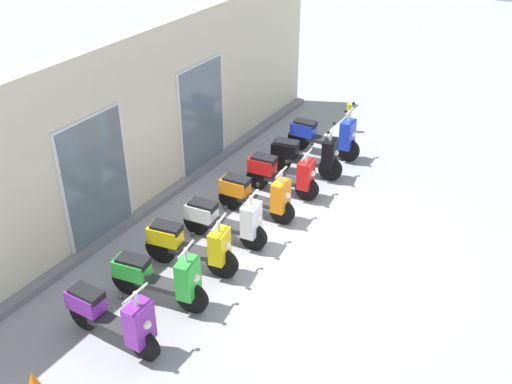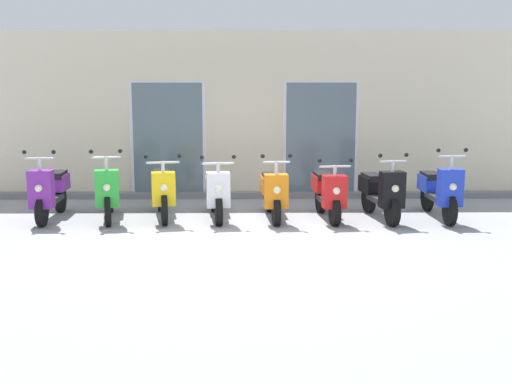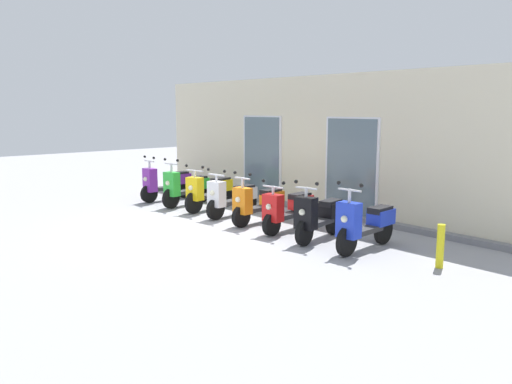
% 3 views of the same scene
% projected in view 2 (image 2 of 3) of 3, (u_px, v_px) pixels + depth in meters
% --- Properties ---
extents(ground_plane, '(40.00, 40.00, 0.00)m').
position_uv_depth(ground_plane, '(244.00, 233.00, 10.39)').
color(ground_plane, '#939399').
extents(storefront_facade, '(11.45, 0.50, 3.26)m').
position_uv_depth(storefront_facade, '(244.00, 117.00, 13.13)').
color(storefront_facade, beige).
rests_on(storefront_facade, ground_plane).
extents(scooter_purple, '(0.54, 1.59, 1.25)m').
position_uv_depth(scooter_purple, '(50.00, 191.00, 11.25)').
color(scooter_purple, black).
rests_on(scooter_purple, ground_plane).
extents(scooter_green, '(0.61, 1.60, 1.26)m').
position_uv_depth(scooter_green, '(109.00, 191.00, 11.26)').
color(scooter_green, black).
rests_on(scooter_green, ground_plane).
extents(scooter_yellow, '(0.67, 1.62, 1.17)m').
position_uv_depth(scooter_yellow, '(162.00, 190.00, 11.36)').
color(scooter_yellow, black).
rests_on(scooter_yellow, ground_plane).
extents(scooter_white, '(0.59, 1.58, 1.16)m').
position_uv_depth(scooter_white, '(216.00, 192.00, 11.35)').
color(scooter_white, black).
rests_on(scooter_white, ground_plane).
extents(scooter_orange, '(0.51, 1.53, 1.18)m').
position_uv_depth(scooter_orange, '(273.00, 192.00, 11.32)').
color(scooter_orange, black).
rests_on(scooter_orange, ground_plane).
extents(scooter_red, '(0.58, 1.51, 1.11)m').
position_uv_depth(scooter_red, '(328.00, 192.00, 11.31)').
color(scooter_red, black).
rests_on(scooter_red, ground_plane).
extents(scooter_black, '(0.62, 1.56, 1.20)m').
position_uv_depth(scooter_black, '(381.00, 192.00, 11.26)').
color(scooter_black, black).
rests_on(scooter_black, ground_plane).
extents(scooter_blue, '(0.52, 1.67, 1.27)m').
position_uv_depth(scooter_blue, '(439.00, 190.00, 11.34)').
color(scooter_blue, black).
rests_on(scooter_blue, ground_plane).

